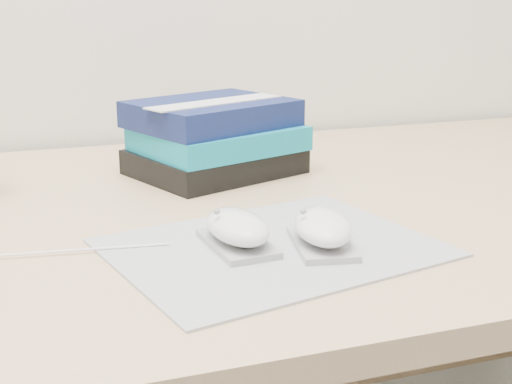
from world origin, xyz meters
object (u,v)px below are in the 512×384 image
object	(u,v)px
mouse_rear	(237,230)
book_stack	(215,138)
desk	(261,337)
mouse_front	(322,229)

from	to	relation	value
mouse_rear	book_stack	world-z (taller)	book_stack
desk	mouse_front	distance (m)	0.37
desk	mouse_rear	world-z (taller)	mouse_rear
mouse_rear	desk	bearing A→B (deg)	64.84
mouse_rear	book_stack	xyz separation A→B (m)	(0.07, 0.32, 0.03)
mouse_front	mouse_rear	bearing A→B (deg)	160.87
mouse_rear	mouse_front	bearing A→B (deg)	-19.13
book_stack	desk	bearing A→B (deg)	-63.98
mouse_front	book_stack	bearing A→B (deg)	92.77
mouse_rear	mouse_front	size ratio (longest dim) A/B	0.96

